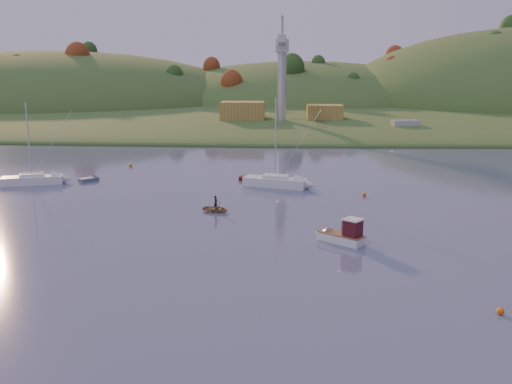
{
  "coord_description": "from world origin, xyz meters",
  "views": [
    {
      "loc": [
        2.8,
        -23.59,
        16.15
      ],
      "look_at": [
        -0.35,
        38.82,
        2.29
      ],
      "focal_mm": 40.0,
      "sensor_mm": 36.0,
      "label": 1
    }
  ],
  "objects_px": {
    "canoe": "(216,209)",
    "grey_dinghy": "(93,179)",
    "fishing_boat": "(338,234)",
    "sailboat_far": "(275,181)",
    "sailboat_near": "(32,179)",
    "red_tender": "(256,179)"
  },
  "relations": [
    {
      "from": "canoe",
      "to": "fishing_boat",
      "type": "bearing_deg",
      "value": -111.51
    },
    {
      "from": "fishing_boat",
      "to": "sailboat_far",
      "type": "distance_m",
      "value": 25.51
    },
    {
      "from": "fishing_boat",
      "to": "grey_dinghy",
      "type": "relative_size",
      "value": 1.63
    },
    {
      "from": "sailboat_near",
      "to": "red_tender",
      "type": "relative_size",
      "value": 2.76
    },
    {
      "from": "sailboat_far",
      "to": "canoe",
      "type": "bearing_deg",
      "value": -97.27
    },
    {
      "from": "sailboat_near",
      "to": "grey_dinghy",
      "type": "bearing_deg",
      "value": 5.27
    },
    {
      "from": "sailboat_far",
      "to": "red_tender",
      "type": "distance_m",
      "value": 4.89
    },
    {
      "from": "canoe",
      "to": "sailboat_near",
      "type": "bearing_deg",
      "value": 81.16
    },
    {
      "from": "sailboat_far",
      "to": "red_tender",
      "type": "xyz_separation_m",
      "value": [
        -2.82,
        3.97,
        -0.49
      ]
    },
    {
      "from": "sailboat_near",
      "to": "grey_dinghy",
      "type": "distance_m",
      "value": 8.12
    },
    {
      "from": "red_tender",
      "to": "sailboat_far",
      "type": "bearing_deg",
      "value": -46.57
    },
    {
      "from": "fishing_boat",
      "to": "red_tender",
      "type": "distance_m",
      "value": 30.11
    },
    {
      "from": "sailboat_near",
      "to": "red_tender",
      "type": "bearing_deg",
      "value": -9.06
    },
    {
      "from": "fishing_boat",
      "to": "red_tender",
      "type": "relative_size",
      "value": 1.24
    },
    {
      "from": "sailboat_near",
      "to": "grey_dinghy",
      "type": "height_order",
      "value": "sailboat_near"
    },
    {
      "from": "sailboat_far",
      "to": "grey_dinghy",
      "type": "relative_size",
      "value": 3.88
    },
    {
      "from": "canoe",
      "to": "grey_dinghy",
      "type": "relative_size",
      "value": 0.98
    },
    {
      "from": "grey_dinghy",
      "to": "fishing_boat",
      "type": "bearing_deg",
      "value": -88.0
    },
    {
      "from": "sailboat_near",
      "to": "canoe",
      "type": "relative_size",
      "value": 3.7
    },
    {
      "from": "sailboat_near",
      "to": "sailboat_far",
      "type": "bearing_deg",
      "value": -16.34
    },
    {
      "from": "canoe",
      "to": "red_tender",
      "type": "relative_size",
      "value": 0.75
    },
    {
      "from": "canoe",
      "to": "grey_dinghy",
      "type": "height_order",
      "value": "grey_dinghy"
    }
  ]
}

